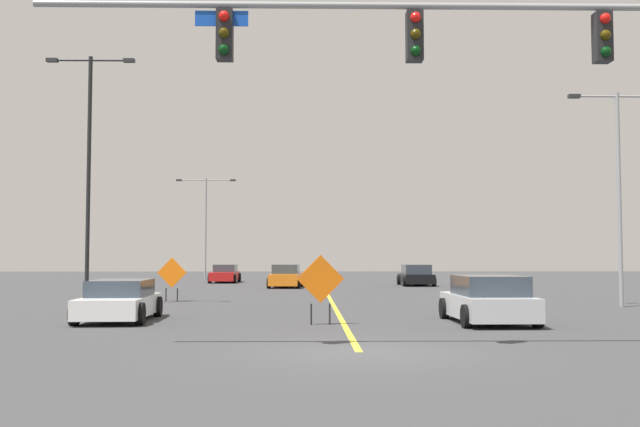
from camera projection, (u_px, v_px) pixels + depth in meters
ground at (359, 352)px, 14.79m from camera, size 147.25×147.25×0.00m
road_centre_stripe at (320, 281)px, 55.62m from camera, size 0.16×81.81×0.01m
traffic_signal_assembly at (520, 65)px, 15.18m from camera, size 15.85×0.44×7.50m
street_lamp_mid_right at (89, 160)px, 28.81m from camera, size 3.48×0.24×9.86m
street_lamp_far_left at (206, 218)px, 59.46m from camera, size 4.84×0.24×8.23m
street_lamp_far_right at (619, 179)px, 27.98m from camera, size 3.76×0.24×8.23m
construction_sign_right_lane at (172, 274)px, 31.13m from camera, size 1.28×0.22×1.87m
construction_sign_left_shoulder at (320, 282)px, 20.67m from camera, size 1.35×0.22×1.97m
car_red_near at (225, 274)px, 52.61m from camera, size 2.01×4.42×1.29m
car_white_approaching at (120, 301)px, 21.98m from camera, size 2.16×4.30×1.22m
car_silver_passing at (488, 300)px, 21.15m from camera, size 2.21×4.27×1.38m
car_black_mid at (416, 276)px, 47.25m from camera, size 2.06×4.14×1.36m
car_orange_distant at (286, 277)px, 44.60m from camera, size 2.15×4.37×1.39m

